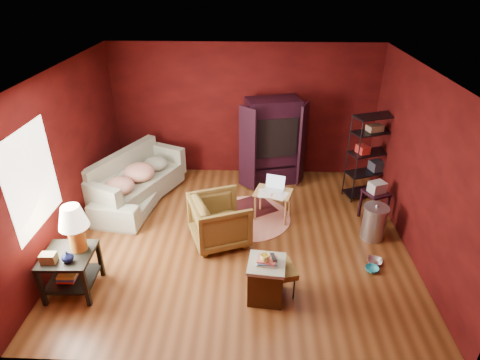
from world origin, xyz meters
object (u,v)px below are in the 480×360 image
object	(u,v)px
armchair	(220,218)
tv_armoire	(272,141)
side_table	(71,242)
hamper	(266,279)
sofa	(136,180)
wire_shelving	(371,153)
laptop_desk	(273,194)

from	to	relation	value
armchair	tv_armoire	world-z (taller)	tv_armoire
side_table	tv_armoire	xyz separation A→B (m)	(2.83, 3.32, 0.14)
hamper	sofa	bearing A→B (deg)	134.09
sofa	armchair	bearing A→B (deg)	-117.99
armchair	wire_shelving	bearing A→B (deg)	-80.67
sofa	wire_shelving	xyz separation A→B (m)	(4.51, 0.36, 0.48)
tv_armoire	wire_shelving	xyz separation A→B (m)	(1.87, -0.52, -0.01)
hamper	laptop_desk	world-z (taller)	laptop_desk
sofa	hamper	world-z (taller)	sofa
tv_armoire	hamper	bearing A→B (deg)	-106.58
sofa	armchair	world-z (taller)	sofa
hamper	tv_armoire	xyz separation A→B (m)	(0.17, 3.42, 0.62)
laptop_desk	tv_armoire	xyz separation A→B (m)	(0.01, 1.41, 0.45)
wire_shelving	armchair	bearing A→B (deg)	-170.36
laptop_desk	wire_shelving	size ratio (longest dim) A/B	0.47
tv_armoire	sofa	bearing A→B (deg)	-175.28
side_table	hamper	distance (m)	2.70
tv_armoire	armchair	bearing A→B (deg)	-126.80
sofa	tv_armoire	size ratio (longest dim) A/B	1.27
hamper	laptop_desk	distance (m)	2.03
hamper	side_table	bearing A→B (deg)	177.76
side_table	laptop_desk	xyz separation A→B (m)	(2.82, 1.91, -0.31)
armchair	tv_armoire	size ratio (longest dim) A/B	0.50
sofa	armchair	xyz separation A→B (m)	(1.72, -1.27, -0.00)
hamper	armchair	bearing A→B (deg)	120.29
laptop_desk	tv_armoire	distance (m)	1.48
side_table	wire_shelving	distance (m)	5.47
side_table	laptop_desk	size ratio (longest dim) A/B	1.68
tv_armoire	wire_shelving	distance (m)	1.95
sofa	laptop_desk	xyz separation A→B (m)	(2.63, -0.53, 0.04)
hamper	wire_shelving	distance (m)	3.60
side_table	wire_shelving	world-z (taller)	wire_shelving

